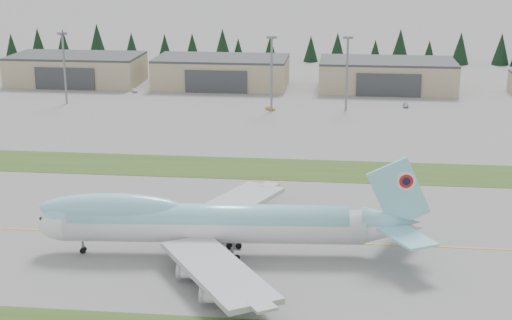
# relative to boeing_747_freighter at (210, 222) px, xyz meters

# --- Properties ---
(ground) EXTENTS (7000.00, 7000.00, 0.00)m
(ground) POSITION_rel_boeing_747_freighter_xyz_m (-7.57, 7.86, -5.90)
(ground) COLOR slate
(ground) RESTS_ON ground
(grass_strip_far) EXTENTS (400.00, 18.00, 0.08)m
(grass_strip_far) POSITION_rel_boeing_747_freighter_xyz_m (-7.57, 52.86, -5.90)
(grass_strip_far) COLOR #374E1C
(grass_strip_far) RESTS_ON ground
(taxiway_line_main) EXTENTS (400.00, 0.40, 0.02)m
(taxiway_line_main) POSITION_rel_boeing_747_freighter_xyz_m (-7.57, 7.86, -5.90)
(taxiway_line_main) COLOR gold
(taxiway_line_main) RESTS_ON ground
(boeing_747_freighter) EXTENTS (67.93, 58.50, 17.90)m
(boeing_747_freighter) POSITION_rel_boeing_747_freighter_xyz_m (0.00, 0.00, 0.00)
(boeing_747_freighter) COLOR silver
(boeing_747_freighter) RESTS_ON ground
(hangar_left) EXTENTS (48.00, 26.60, 10.80)m
(hangar_left) POSITION_rel_boeing_747_freighter_xyz_m (-77.57, 157.76, -0.51)
(hangar_left) COLOR tan
(hangar_left) RESTS_ON ground
(hangar_center) EXTENTS (48.00, 26.60, 10.80)m
(hangar_center) POSITION_rel_boeing_747_freighter_xyz_m (-22.57, 157.76, -0.51)
(hangar_center) COLOR tan
(hangar_center) RESTS_ON ground
(hangar_right) EXTENTS (48.00, 26.60, 10.80)m
(hangar_right) POSITION_rel_boeing_747_freighter_xyz_m (37.43, 157.76, -0.51)
(hangar_right) COLOR tan
(hangar_right) RESTS_ON ground
(floodlight_masts) EXTENTS (136.73, 7.23, 23.63)m
(floodlight_masts) POSITION_rel_boeing_747_freighter_xyz_m (-38.71, 119.94, 10.29)
(floodlight_masts) COLOR slate
(floodlight_masts) RESTS_ON ground
(service_vehicle_a) EXTENTS (3.28, 4.04, 1.29)m
(service_vehicle_a) POSITION_rel_boeing_747_freighter_xyz_m (-51.65, 142.86, -5.90)
(service_vehicle_a) COLOR silver
(service_vehicle_a) RESTS_ON ground
(service_vehicle_b) EXTENTS (3.54, 2.92, 1.14)m
(service_vehicle_b) POSITION_rel_boeing_747_freighter_xyz_m (-0.84, 118.45, -5.90)
(service_vehicle_b) COLOR gold
(service_vehicle_b) RESTS_ON ground
(service_vehicle_c) EXTENTS (1.98, 4.44, 1.26)m
(service_vehicle_c) POSITION_rel_boeing_747_freighter_xyz_m (42.29, 128.01, -5.90)
(service_vehicle_c) COLOR #98989C
(service_vehicle_c) RESTS_ON ground
(conifer_belt) EXTENTS (270.17, 15.19, 16.34)m
(conifer_belt) POSITION_rel_boeing_747_freighter_xyz_m (-1.26, 221.01, 0.73)
(conifer_belt) COLOR black
(conifer_belt) RESTS_ON ground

